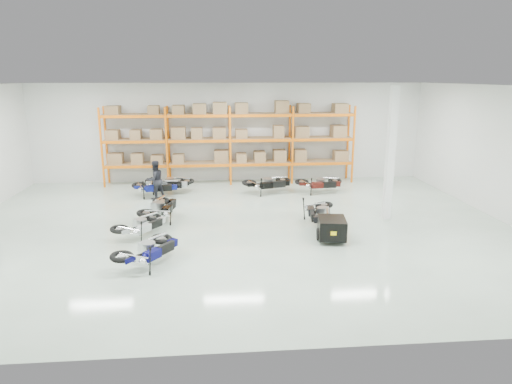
{
  "coord_description": "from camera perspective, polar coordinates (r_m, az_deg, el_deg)",
  "views": [
    {
      "loc": [
        -0.6,
        -14.17,
        4.78
      ],
      "look_at": [
        0.65,
        0.26,
        1.1
      ],
      "focal_mm": 32.0,
      "sensor_mm": 36.0,
      "label": 1
    }
  ],
  "objects": [
    {
      "name": "moto_blue_centre",
      "position": [
        12.19,
        -13.27,
        -6.52
      ],
      "size": [
        1.72,
        1.94,
        1.14
      ],
      "primitive_type": null,
      "rotation": [
        0.0,
        -0.09,
        2.53
      ],
      "color": "#070644",
      "rests_on": "ground"
    },
    {
      "name": "room",
      "position": [
        14.41,
        -2.49,
        4.13
      ],
      "size": [
        18.0,
        18.0,
        18.0
      ],
      "color": "#B8CEBB",
      "rests_on": "ground"
    },
    {
      "name": "moto_back_b",
      "position": [
        19.54,
        -10.95,
        1.5
      ],
      "size": [
        1.95,
        1.21,
        1.17
      ],
      "primitive_type": null,
      "rotation": [
        0.0,
        -0.09,
        1.39
      ],
      "color": "#9EA3A7",
      "rests_on": "ground"
    },
    {
      "name": "moto_touring_right",
      "position": [
        15.2,
        8.01,
        -2.06
      ],
      "size": [
        1.1,
        1.89,
        1.16
      ],
      "primitive_type": null,
      "rotation": [
        0.0,
        -0.09,
        -0.12
      ],
      "color": "black",
      "rests_on": "ground"
    },
    {
      "name": "structural_column",
      "position": [
        15.98,
        16.46,
        4.56
      ],
      "size": [
        0.25,
        0.25,
        4.5
      ],
      "primitive_type": "cube",
      "color": "white",
      "rests_on": "ground"
    },
    {
      "name": "person_back",
      "position": [
        18.61,
        -12.5,
        1.49
      ],
      "size": [
        0.95,
        0.92,
        1.55
      ],
      "primitive_type": "imported",
      "rotation": [
        0.0,
        0.0,
        3.77
      ],
      "color": "black",
      "rests_on": "ground"
    },
    {
      "name": "pallet_rack",
      "position": [
        20.79,
        -3.28,
        7.26
      ],
      "size": [
        11.28,
        0.98,
        3.62
      ],
      "color": "orange",
      "rests_on": "ground"
    },
    {
      "name": "moto_back_d",
      "position": [
        19.36,
        7.98,
        1.44
      ],
      "size": [
        1.77,
        0.93,
        1.13
      ],
      "primitive_type": null,
      "rotation": [
        0.0,
        -0.09,
        1.61
      ],
      "color": "#42100D",
      "rests_on": "ground"
    },
    {
      "name": "moto_back_c",
      "position": [
        19.09,
        1.53,
        1.48
      ],
      "size": [
        2.0,
        1.35,
        1.18
      ],
      "primitive_type": null,
      "rotation": [
        0.0,
        -0.09,
        1.84
      ],
      "color": "black",
      "rests_on": "ground"
    },
    {
      "name": "moto_back_a",
      "position": [
        19.05,
        -12.34,
        1.04
      ],
      "size": [
        1.79,
        0.97,
        1.13
      ],
      "primitive_type": null,
      "rotation": [
        0.0,
        -0.09,
        1.63
      ],
      "color": "navy",
      "rests_on": "ground"
    },
    {
      "name": "moto_black_far_left",
      "position": [
        15.83,
        -11.85,
        -1.5
      ],
      "size": [
        1.28,
        2.0,
        1.2
      ],
      "primitive_type": null,
      "rotation": [
        0.0,
        -0.09,
        2.94
      ],
      "color": "black",
      "rests_on": "ground"
    },
    {
      "name": "moto_silver_left",
      "position": [
        14.31,
        -14.14,
        -3.58
      ],
      "size": [
        1.64,
        1.81,
        1.07
      ],
      "primitive_type": null,
      "rotation": [
        0.0,
        -0.09,
        2.5
      ],
      "color": "#AAAEB1",
      "rests_on": "ground"
    },
    {
      "name": "trailer",
      "position": [
        13.76,
        9.45,
        -4.47
      ],
      "size": [
        0.92,
        1.7,
        0.7
      ],
      "rotation": [
        0.0,
        0.0,
        -0.15
      ],
      "color": "black",
      "rests_on": "ground"
    }
  ]
}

